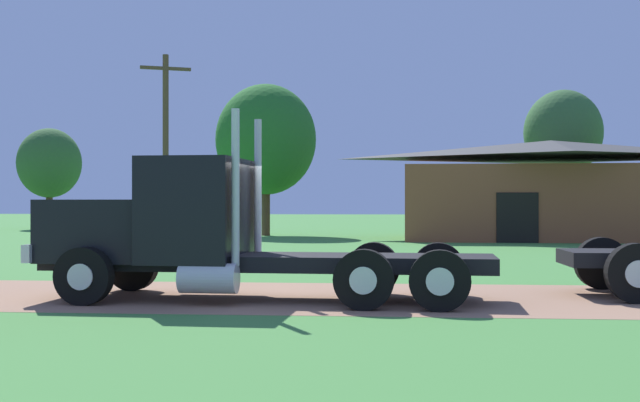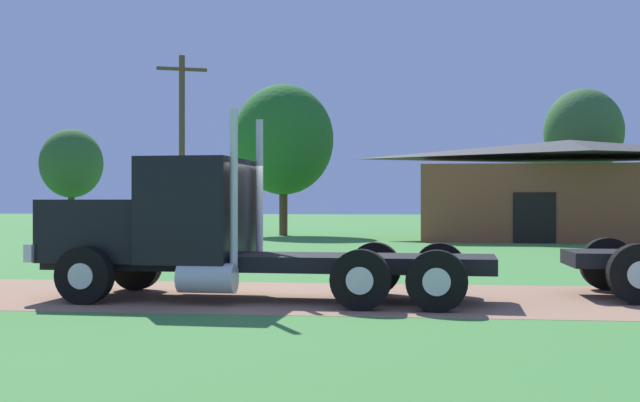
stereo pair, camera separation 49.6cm
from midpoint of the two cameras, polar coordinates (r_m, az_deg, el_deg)
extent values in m
plane|color=#45863C|center=(15.95, -8.31, -6.53)|extent=(200.00, 200.00, 0.00)
cube|color=#9C7357|center=(15.95, -8.31, -6.52)|extent=(120.00, 5.18, 0.01)
cube|color=black|center=(15.13, -4.54, -4.24)|extent=(8.26, 1.95, 0.28)
cube|color=black|center=(16.05, -15.55, -1.95)|extent=(2.03, 2.15, 1.14)
cube|color=silver|center=(16.50, -18.80, -3.26)|extent=(0.26, 2.27, 0.32)
cube|color=black|center=(15.43, -9.41, -0.62)|extent=(1.76, 2.44, 1.90)
cube|color=#2D3D4C|center=(15.70, -12.37, 0.78)|extent=(0.13, 1.97, 0.84)
cylinder|color=silver|center=(14.27, -6.88, 0.96)|extent=(0.14, 0.14, 2.72)
cylinder|color=silver|center=(16.09, -5.21, 0.85)|extent=(0.14, 0.14, 2.72)
cylinder|color=silver|center=(14.35, -8.73, -5.33)|extent=(1.02, 0.57, 0.52)
cylinder|color=black|center=(14.98, -16.99, -5.01)|extent=(1.03, 0.35, 1.01)
cylinder|color=silver|center=(14.84, -17.25, -5.06)|extent=(0.46, 0.06, 0.46)
cylinder|color=black|center=(17.15, -13.69, -4.38)|extent=(1.03, 0.35, 1.01)
cylinder|color=silver|center=(17.30, -13.50, -4.34)|extent=(0.46, 0.06, 0.46)
cylinder|color=black|center=(13.63, 7.28, -5.51)|extent=(1.03, 0.35, 1.01)
cylinder|color=silver|center=(13.47, 7.28, -5.57)|extent=(0.46, 0.06, 0.46)
cylinder|color=black|center=(15.98, 7.34, -4.70)|extent=(1.03, 0.35, 1.01)
cylinder|color=silver|center=(16.14, 7.34, -4.65)|extent=(0.46, 0.06, 0.46)
cylinder|color=black|center=(13.69, 2.02, -5.48)|extent=(1.03, 0.35, 1.01)
cylinder|color=silver|center=(13.53, 1.96, -5.54)|extent=(0.46, 0.06, 0.46)
cylinder|color=black|center=(16.03, 2.85, -4.68)|extent=(1.03, 0.35, 1.01)
cylinder|color=silver|center=(16.19, 2.90, -4.64)|extent=(0.46, 0.06, 0.46)
cylinder|color=black|center=(17.81, 18.19, -4.13)|extent=(1.07, 0.31, 1.07)
cylinder|color=silver|center=(17.96, 18.07, -4.09)|extent=(0.48, 0.04, 0.48)
cylinder|color=black|center=(15.53, 20.26, -4.73)|extent=(1.07, 0.31, 1.07)
cylinder|color=silver|center=(15.38, 20.42, -4.77)|extent=(0.48, 0.04, 0.48)
cube|color=brown|center=(40.81, 15.41, -0.14)|extent=(14.08, 8.06, 3.47)
pyramid|color=#3D3D3D|center=(40.89, 15.41, 3.49)|extent=(14.78, 8.47, 0.85)
cube|color=black|center=(36.64, 13.17, -1.14)|extent=(1.80, 0.10, 2.20)
cylinder|color=brown|center=(36.57, -11.05, 3.58)|extent=(0.26, 0.26, 8.23)
cube|color=brown|center=(36.95, -11.05, 9.03)|extent=(2.09, 0.97, 0.14)
cylinder|color=#513823|center=(57.57, -18.52, -0.49)|extent=(0.44, 0.44, 2.69)
ellipsoid|color=#305C2C|center=(57.62, -18.52, 2.52)|extent=(4.20, 4.20, 4.62)
cylinder|color=#513823|center=(43.62, -4.10, -0.46)|extent=(0.44, 0.44, 2.97)
ellipsoid|color=#256625|center=(43.74, -4.10, 4.29)|extent=(5.33, 5.33, 5.87)
cylinder|color=#513823|center=(48.25, 16.24, 0.17)|extent=(0.44, 0.44, 3.96)
ellipsoid|color=#345F30|center=(48.41, 16.24, 4.59)|extent=(4.38, 4.38, 4.82)
camera|label=1|loc=(0.25, -90.94, 0.00)|focal=46.09mm
camera|label=2|loc=(0.25, 89.06, 0.00)|focal=46.09mm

